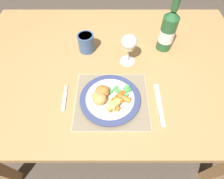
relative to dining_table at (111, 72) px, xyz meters
name	(u,v)px	position (x,y,z in m)	size (l,w,h in m)	color
ground_plane	(111,123)	(0.00, 0.00, -0.66)	(6.00, 6.00, 0.00)	#4C4238
dining_table	(111,72)	(0.00, 0.00, 0.00)	(1.42, 0.95, 0.74)	#AD7F4C
placemat	(112,100)	(0.01, -0.23, 0.09)	(0.31, 0.28, 0.01)	tan
dinner_plate	(111,99)	(0.00, -0.23, 0.10)	(0.25, 0.25, 0.02)	silver
breaded_croquettes	(101,95)	(-0.04, -0.23, 0.13)	(0.09, 0.12, 0.04)	#A87033
green_beans_pile	(121,92)	(0.04, -0.21, 0.12)	(0.11, 0.08, 0.02)	green
glazed_carrots	(120,100)	(0.04, -0.25, 0.12)	(0.09, 0.10, 0.02)	#CC5119
fork	(65,99)	(-0.19, -0.23, 0.08)	(0.02, 0.13, 0.01)	silver
table_knife	(160,108)	(0.21, -0.27, 0.09)	(0.02, 0.21, 0.01)	silver
wine_glass	(130,43)	(0.08, 0.00, 0.20)	(0.07, 0.07, 0.16)	silver
bottle	(169,31)	(0.28, 0.10, 0.19)	(0.08, 0.08, 0.29)	#23562D
roast_potatoes	(114,105)	(0.01, -0.28, 0.12)	(0.06, 0.06, 0.03)	#E5BC66
drinking_cup	(87,42)	(-0.12, 0.09, 0.13)	(0.08, 0.08, 0.09)	#385684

